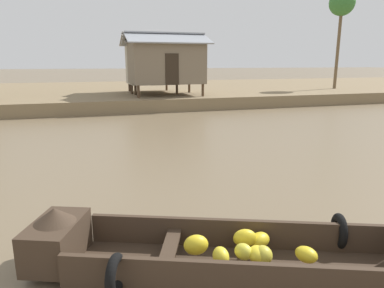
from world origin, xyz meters
name	(u,v)px	position (x,y,z in m)	size (l,w,h in m)	color
ground_plane	(133,164)	(0.00, 10.00, 0.00)	(300.00, 300.00, 0.00)	#726047
riverbank_strip	(99,93)	(0.00, 29.76, 0.37)	(160.00, 20.00, 0.74)	#7F6B4C
banana_boat	(240,255)	(0.66, 4.29, 0.30)	(5.61, 3.06, 0.88)	#3D2D21
stilt_house_left	(152,62)	(3.38, 24.70, 2.78)	(3.85, 3.93, 4.00)	#4C3826
stilt_house_mid_left	(166,62)	(3.85, 22.46, 2.80)	(5.07, 3.81, 3.86)	#4C3826
palm_tree_mid	(342,5)	(18.00, 24.09, 7.03)	(1.92, 1.92, 7.41)	brown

